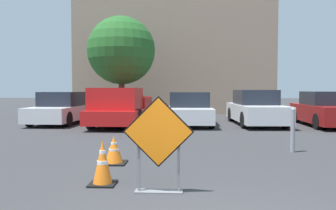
{
  "coord_description": "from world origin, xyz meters",
  "views": [
    {
      "loc": [
        -0.41,
        -2.89,
        1.55
      ],
      "look_at": [
        -1.03,
        9.08,
        0.99
      ],
      "focal_mm": 35.0,
      "sensor_mm": 36.0,
      "label": 1
    }
  ],
  "objects_px": {
    "traffic_cone_second": "(114,150)",
    "parked_car_second": "(190,110)",
    "parked_car_third": "(255,109)",
    "bollard_nearest": "(293,129)",
    "road_closed_sign": "(158,140)",
    "parked_car_fourth": "(327,110)",
    "traffic_cone_nearest": "(103,163)",
    "parked_car_nearest": "(61,109)",
    "pickup_truck": "(121,109)"
  },
  "relations": [
    {
      "from": "traffic_cone_nearest",
      "to": "parked_car_second",
      "type": "xyz_separation_m",
      "value": [
        1.55,
        9.28,
        0.31
      ]
    },
    {
      "from": "road_closed_sign",
      "to": "bollard_nearest",
      "type": "height_order",
      "value": "road_closed_sign"
    },
    {
      "from": "traffic_cone_nearest",
      "to": "pickup_truck",
      "type": "distance_m",
      "value": 8.74
    },
    {
      "from": "traffic_cone_second",
      "to": "parked_car_fourth",
      "type": "bearing_deg",
      "value": 45.01
    },
    {
      "from": "bollard_nearest",
      "to": "traffic_cone_nearest",
      "type": "bearing_deg",
      "value": -143.32
    },
    {
      "from": "parked_car_fourth",
      "to": "parked_car_second",
      "type": "bearing_deg",
      "value": -0.22
    },
    {
      "from": "bollard_nearest",
      "to": "road_closed_sign",
      "type": "bearing_deg",
      "value": -132.21
    },
    {
      "from": "traffic_cone_nearest",
      "to": "parked_car_third",
      "type": "height_order",
      "value": "parked_car_third"
    },
    {
      "from": "parked_car_nearest",
      "to": "parked_car_third",
      "type": "bearing_deg",
      "value": -178.33
    },
    {
      "from": "parked_car_second",
      "to": "parked_car_third",
      "type": "relative_size",
      "value": 0.9
    },
    {
      "from": "parked_car_third",
      "to": "parked_car_fourth",
      "type": "bearing_deg",
      "value": 169.53
    },
    {
      "from": "road_closed_sign",
      "to": "traffic_cone_second",
      "type": "relative_size",
      "value": 2.51
    },
    {
      "from": "traffic_cone_second",
      "to": "parked_car_nearest",
      "type": "distance_m",
      "value": 8.97
    },
    {
      "from": "road_closed_sign",
      "to": "pickup_truck",
      "type": "bearing_deg",
      "value": 104.53
    },
    {
      "from": "parked_car_third",
      "to": "parked_car_nearest",
      "type": "bearing_deg",
      "value": -1.99
    },
    {
      "from": "parked_car_third",
      "to": "bollard_nearest",
      "type": "xyz_separation_m",
      "value": [
        -0.46,
        -6.51,
        -0.12
      ]
    },
    {
      "from": "traffic_cone_second",
      "to": "parked_car_second",
      "type": "bearing_deg",
      "value": 77.71
    },
    {
      "from": "parked_car_second",
      "to": "bollard_nearest",
      "type": "xyz_separation_m",
      "value": [
        2.46,
        -6.3,
        -0.08
      ]
    },
    {
      "from": "parked_car_second",
      "to": "parked_car_fourth",
      "type": "distance_m",
      "value": 5.86
    },
    {
      "from": "traffic_cone_second",
      "to": "parked_car_nearest",
      "type": "height_order",
      "value": "parked_car_nearest"
    },
    {
      "from": "parked_car_second",
      "to": "parked_car_nearest",
      "type": "bearing_deg",
      "value": -1.55
    },
    {
      "from": "road_closed_sign",
      "to": "parked_car_second",
      "type": "height_order",
      "value": "road_closed_sign"
    },
    {
      "from": "pickup_truck",
      "to": "bollard_nearest",
      "type": "xyz_separation_m",
      "value": [
        5.4,
        -5.64,
        -0.15
      ]
    },
    {
      "from": "pickup_truck",
      "to": "parked_car_second",
      "type": "xyz_separation_m",
      "value": [
        2.94,
        0.66,
        -0.07
      ]
    },
    {
      "from": "road_closed_sign",
      "to": "parked_car_fourth",
      "type": "relative_size",
      "value": 0.33
    },
    {
      "from": "traffic_cone_second",
      "to": "parked_car_nearest",
      "type": "relative_size",
      "value": 0.14
    },
    {
      "from": "parked_car_nearest",
      "to": "parked_car_second",
      "type": "height_order",
      "value": "parked_car_nearest"
    },
    {
      "from": "parked_car_fourth",
      "to": "road_closed_sign",
      "type": "bearing_deg",
      "value": 57.55
    },
    {
      "from": "parked_car_nearest",
      "to": "road_closed_sign",
      "type": "bearing_deg",
      "value": 119.51
    },
    {
      "from": "traffic_cone_second",
      "to": "parked_car_nearest",
      "type": "bearing_deg",
      "value": 117.7
    },
    {
      "from": "parked_car_nearest",
      "to": "pickup_truck",
      "type": "bearing_deg",
      "value": 165.58
    },
    {
      "from": "parked_car_third",
      "to": "bollard_nearest",
      "type": "distance_m",
      "value": 6.52
    },
    {
      "from": "road_closed_sign",
      "to": "traffic_cone_second",
      "type": "height_order",
      "value": "road_closed_sign"
    },
    {
      "from": "pickup_truck",
      "to": "traffic_cone_second",
      "type": "bearing_deg",
      "value": 101.08
    },
    {
      "from": "road_closed_sign",
      "to": "traffic_cone_second",
      "type": "bearing_deg",
      "value": 119.83
    },
    {
      "from": "traffic_cone_nearest",
      "to": "parked_car_fourth",
      "type": "xyz_separation_m",
      "value": [
        7.41,
        9.07,
        0.32
      ]
    },
    {
      "from": "road_closed_sign",
      "to": "traffic_cone_nearest",
      "type": "height_order",
      "value": "road_closed_sign"
    },
    {
      "from": "parked_car_third",
      "to": "parked_car_fourth",
      "type": "relative_size",
      "value": 1.07
    },
    {
      "from": "road_closed_sign",
      "to": "parked_car_nearest",
      "type": "bearing_deg",
      "value": 118.12
    },
    {
      "from": "road_closed_sign",
      "to": "parked_car_nearest",
      "type": "relative_size",
      "value": 0.34
    },
    {
      "from": "traffic_cone_nearest",
      "to": "parked_car_nearest",
      "type": "bearing_deg",
      "value": 114.52
    },
    {
      "from": "road_closed_sign",
      "to": "parked_car_nearest",
      "type": "height_order",
      "value": "road_closed_sign"
    },
    {
      "from": "road_closed_sign",
      "to": "parked_car_second",
      "type": "relative_size",
      "value": 0.34
    },
    {
      "from": "parked_car_fourth",
      "to": "bollard_nearest",
      "type": "distance_m",
      "value": 6.97
    },
    {
      "from": "parked_car_third",
      "to": "traffic_cone_nearest",
      "type": "bearing_deg",
      "value": 62.49
    },
    {
      "from": "pickup_truck",
      "to": "parked_car_second",
      "type": "height_order",
      "value": "pickup_truck"
    },
    {
      "from": "pickup_truck",
      "to": "road_closed_sign",
      "type": "bearing_deg",
      "value": 105.68
    },
    {
      "from": "parked_car_second",
      "to": "bollard_nearest",
      "type": "distance_m",
      "value": 6.76
    },
    {
      "from": "parked_car_nearest",
      "to": "parked_car_second",
      "type": "distance_m",
      "value": 5.86
    },
    {
      "from": "bollard_nearest",
      "to": "parked_car_second",
      "type": "bearing_deg",
      "value": 111.37
    }
  ]
}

